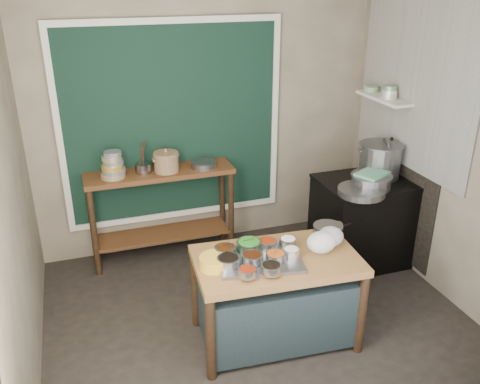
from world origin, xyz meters
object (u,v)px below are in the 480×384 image
object	(u,v)px
condiment_tray	(260,260)
stock_pot	(380,160)
stove_block	(363,222)
saucepan	(328,233)
yellow_basin	(215,262)
utensil_cup	(143,168)
ceramic_crock	(166,163)
prep_table	(275,298)
steamer	(371,181)
back_counter	(162,214)

from	to	relation	value
condiment_tray	stock_pot	world-z (taller)	stock_pot
stove_block	stock_pot	distance (m)	0.65
stove_block	saucepan	bearing A→B (deg)	-138.04
stock_pot	yellow_basin	bearing A→B (deg)	-154.99
condiment_tray	stock_pot	size ratio (longest dim) A/B	1.42
utensil_cup	stove_block	bearing A→B (deg)	-19.38
stove_block	ceramic_crock	bearing A→B (deg)	159.33
prep_table	steamer	world-z (taller)	steamer
back_counter	stove_block	distance (m)	2.04
ceramic_crock	utensil_cup	bearing A→B (deg)	171.95
back_counter	saucepan	bearing A→B (deg)	-53.38
back_counter	ceramic_crock	world-z (taller)	ceramic_crock
yellow_basin	steamer	bearing A→B (deg)	21.61
utensil_cup	ceramic_crock	bearing A→B (deg)	-8.05
back_counter	stove_block	world-z (taller)	back_counter
back_counter	steamer	distance (m)	2.09
yellow_basin	steamer	xyz separation A→B (m)	(1.72, 0.68, 0.15)
prep_table	yellow_basin	xyz separation A→B (m)	(-0.48, 0.01, 0.42)
condiment_tray	yellow_basin	bearing A→B (deg)	175.05
back_counter	utensil_cup	distance (m)	0.54
back_counter	utensil_cup	bearing A→B (deg)	-177.13
stove_block	stock_pot	xyz separation A→B (m)	(0.15, 0.07, 0.62)
condiment_tray	yellow_basin	size ratio (longest dim) A/B	2.64
stove_block	yellow_basin	distance (m)	2.00
stove_block	ceramic_crock	world-z (taller)	ceramic_crock
yellow_basin	stock_pot	world-z (taller)	stock_pot
stock_pot	ceramic_crock	bearing A→B (deg)	162.58
prep_table	ceramic_crock	size ratio (longest dim) A/B	4.86
ceramic_crock	stock_pot	distance (m)	2.08
prep_table	utensil_cup	distance (m)	1.85
back_counter	yellow_basin	xyz separation A→B (m)	(0.12, -1.57, 0.32)
stove_block	steamer	bearing A→B (deg)	-113.79
condiment_tray	saucepan	world-z (taller)	saucepan
stove_block	steamer	xyz separation A→B (m)	(-0.07, -0.16, 0.52)
prep_table	saucepan	world-z (taller)	saucepan
saucepan	condiment_tray	bearing A→B (deg)	177.70
prep_table	stock_pot	distance (m)	1.85
stove_block	condiment_tray	xyz separation A→B (m)	(-1.45, -0.86, 0.34)
condiment_tray	steamer	world-z (taller)	steamer
condiment_tray	ceramic_crock	bearing A→B (deg)	103.95
back_counter	condiment_tray	size ratio (longest dim) A/B	2.37
ceramic_crock	stove_block	bearing A→B (deg)	-20.67
yellow_basin	ceramic_crock	xyz separation A→B (m)	(-0.05, 1.53, 0.24)
prep_table	utensil_cup	bearing A→B (deg)	119.69
back_counter	yellow_basin	world-z (taller)	back_counter
stove_block	saucepan	world-z (taller)	saucepan
prep_table	stock_pot	size ratio (longest dim) A/B	2.91
prep_table	saucepan	distance (m)	0.67
condiment_tray	utensil_cup	world-z (taller)	utensil_cup
stove_block	yellow_basin	xyz separation A→B (m)	(-1.78, -0.84, 0.37)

